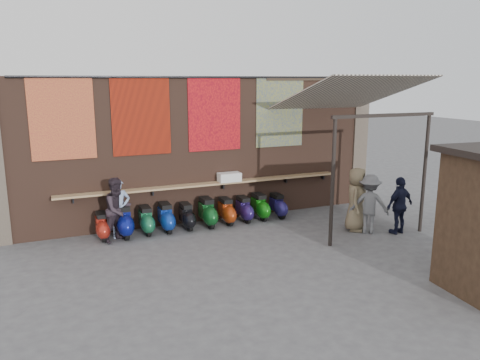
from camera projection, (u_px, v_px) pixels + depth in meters
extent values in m
plane|color=#474749|center=(240.00, 249.00, 11.01)|extent=(70.00, 70.00, 0.00)
cube|color=brown|center=(202.00, 150.00, 13.01)|extent=(10.00, 0.40, 4.00)
cube|color=#4C4238|center=(356.00, 141.00, 15.00)|extent=(0.50, 0.50, 4.00)
cube|color=#9E7A51|center=(207.00, 184.00, 12.87)|extent=(8.00, 0.32, 0.05)
cube|color=white|center=(229.00, 177.00, 13.06)|extent=(0.63, 0.32, 0.25)
cube|color=maroon|center=(62.00, 119.00, 11.23)|extent=(1.50, 0.02, 2.00)
cube|color=red|center=(141.00, 116.00, 11.96)|extent=(1.50, 0.02, 2.00)
cube|color=red|center=(215.00, 114.00, 12.72)|extent=(1.50, 0.02, 2.00)
cube|color=navy|center=(280.00, 112.00, 13.49)|extent=(1.50, 0.02, 2.00)
cylinder|color=black|center=(204.00, 77.00, 12.39)|extent=(9.50, 0.06, 0.06)
imported|color=#93AAD6|center=(119.00, 209.00, 11.71)|extent=(0.59, 0.42, 1.51)
imported|color=#2A2129|center=(118.00, 210.00, 11.45)|extent=(0.98, 0.92, 1.60)
imported|color=black|center=(400.00, 205.00, 12.02)|extent=(0.92, 0.48, 1.49)
imported|color=slate|center=(369.00, 204.00, 12.05)|extent=(1.15, 1.04, 1.55)
imported|color=#79694D|center=(356.00, 199.00, 12.26)|extent=(0.95, 0.97, 1.69)
cube|color=beige|center=(348.00, 94.00, 12.41)|extent=(3.20, 3.28, 0.97)
cube|color=#33261C|center=(316.00, 78.00, 13.75)|extent=(3.30, 0.08, 0.12)
cube|color=black|center=(385.00, 115.00, 11.16)|extent=(3.00, 0.08, 0.08)
cylinder|color=black|center=(333.00, 183.00, 10.94)|extent=(0.09, 0.09, 3.10)
cylinder|color=black|center=(424.00, 174.00, 12.01)|extent=(0.09, 0.09, 3.10)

